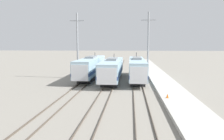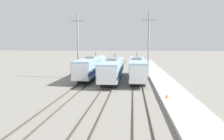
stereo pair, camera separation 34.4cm
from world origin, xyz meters
name	(u,v)px [view 1 (the left image)]	position (x,y,z in m)	size (l,w,h in m)	color
ground_plane	(108,90)	(0.00, 0.00, 0.00)	(400.00, 400.00, 0.00)	gray
rail_pair_far_left	(78,89)	(-4.40, 0.00, 0.07)	(1.51, 120.00, 0.15)	#4C4238
rail_pair_center	(108,89)	(0.00, 0.00, 0.07)	(1.51, 120.00, 0.15)	#4C4238
rail_pair_far_right	(138,90)	(4.40, 0.00, 0.07)	(1.51, 120.00, 0.15)	#4C4238
locomotive_far_left	(91,67)	(-4.40, 10.84, 2.17)	(2.87, 20.07, 4.78)	#232326
locomotive_center	(112,69)	(0.00, 7.51, 2.09)	(3.06, 18.87, 4.64)	#232326
locomotive_far_right	(137,69)	(4.40, 8.62, 2.15)	(2.76, 18.89, 4.88)	#232326
catenary_tower_left	(77,45)	(-6.82, 10.18, 6.43)	(2.73, 0.32, 12.37)	gray
catenary_tower_right	(148,45)	(6.46, 10.18, 6.43)	(2.73, 0.32, 12.37)	gray
platform	(170,89)	(8.82, 0.00, 0.19)	(4.00, 120.00, 0.38)	#B7B5AD
traffic_cone	(167,96)	(7.50, -5.86, 0.62)	(0.30, 0.30, 0.48)	orange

